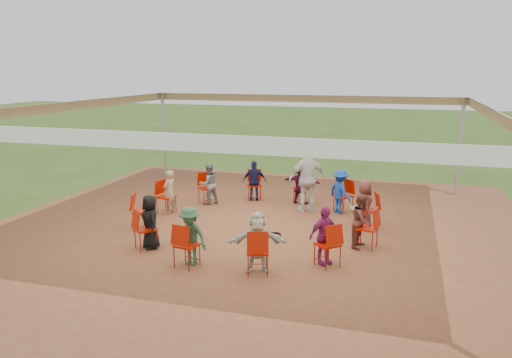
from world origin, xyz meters
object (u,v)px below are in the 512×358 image
(chair_9, at_px, (258,252))
(chair_8, at_px, (187,245))
(chair_1, at_px, (343,196))
(standing_person, at_px, (308,179))
(person_seated_9, at_px, (324,236))
(cable_coil, at_px, (276,235))
(chair_3, at_px, (254,185))
(person_seated_1, at_px, (340,191))
(chair_10, at_px, (328,245))
(chair_11, at_px, (367,228))
(chair_6, at_px, (142,211))
(chair_5, at_px, (166,197))
(chair_7, at_px, (145,229))
(person_seated_8, at_px, (257,242))
(person_seated_7, at_px, (190,236))
(chair_2, at_px, (302,188))
(person_seated_3, at_px, (255,181))
(person_seated_2, at_px, (301,184))
(chair_4, at_px, (207,188))
(person_seated_5, at_px, (169,192))
(laptop, at_px, (358,206))
(person_seated_10, at_px, (362,221))
(person_seated_4, at_px, (209,184))
(person_seated_6, at_px, (150,222))
(chair_0, at_px, (369,210))
(person_seated_0, at_px, (364,205))

(chair_9, bearing_deg, chair_8, 165.00)
(chair_1, height_order, standing_person, standing_person)
(person_seated_9, height_order, cable_coil, person_seated_9)
(chair_3, relative_size, person_seated_1, 0.76)
(chair_10, distance_m, chair_11, 1.44)
(chair_6, xyz_separation_m, person_seated_9, (4.62, -0.95, 0.15))
(chair_5, relative_size, chair_7, 1.00)
(chair_9, xyz_separation_m, person_seated_8, (-0.04, 0.11, 0.15))
(chair_6, relative_size, chair_9, 1.00)
(chair_9, distance_m, chair_11, 2.78)
(chair_3, bearing_deg, chair_1, 150.00)
(chair_3, height_order, person_seated_7, person_seated_7)
(chair_2, relative_size, chair_8, 1.00)
(person_seated_3, relative_size, cable_coil, 3.49)
(chair_7, relative_size, person_seated_2, 0.76)
(chair_4, bearing_deg, person_seated_5, 19.71)
(chair_2, relative_size, person_seated_7, 0.76)
(chair_1, bearing_deg, chair_7, 90.00)
(chair_9, distance_m, laptop, 3.74)
(chair_11, height_order, person_seated_1, person_seated_1)
(person_seated_10, height_order, laptop, person_seated_10)
(cable_coil, bearing_deg, person_seated_4, 140.05)
(chair_6, relative_size, person_seated_4, 0.76)
(chair_5, relative_size, cable_coil, 2.64)
(person_seated_6, bearing_deg, person_seated_3, 120.00)
(chair_11, height_order, standing_person, standing_person)
(standing_person, relative_size, cable_coil, 5.37)
(chair_4, relative_size, person_seated_7, 0.76)
(chair_11, xyz_separation_m, person_seated_3, (-3.52, 3.13, 0.15))
(chair_8, bearing_deg, chair_6, 150.00)
(chair_5, height_order, chair_11, same)
(cable_coil, bearing_deg, chair_4, 139.96)
(chair_0, distance_m, chair_9, 3.93)
(chair_10, bearing_deg, chair_0, 30.00)
(chair_11, xyz_separation_m, person_seated_5, (-5.31, 1.16, 0.15))
(chair_4, xyz_separation_m, person_seated_6, (0.26, -3.84, 0.15))
(chair_3, relative_size, person_seated_8, 0.76)
(chair_8, bearing_deg, person_seated_3, 104.66)
(chair_7, distance_m, person_seated_10, 4.71)
(chair_8, relative_size, person_seated_7, 0.76)
(chair_7, height_order, chair_11, same)
(chair_9, bearing_deg, person_seated_0, 46.26)
(chair_6, height_order, person_seated_8, person_seated_8)
(person_seated_4, height_order, person_seated_10, same)
(chair_7, height_order, person_seated_9, person_seated_9)
(chair_8, bearing_deg, person_seated_5, 133.74)
(person_seated_6, bearing_deg, chair_1, 90.00)
(chair_3, height_order, standing_person, standing_person)
(chair_9, xyz_separation_m, person_seated_10, (1.76, 2.08, 0.15))
(chair_4, height_order, cable_coil, chair_4)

